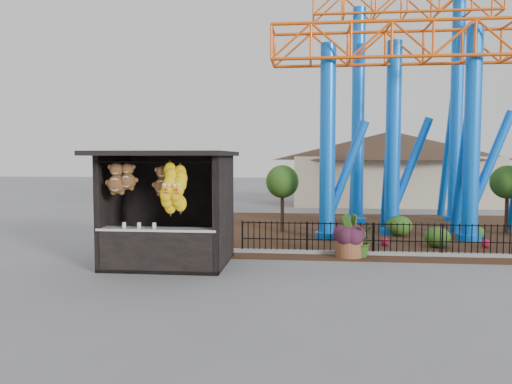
# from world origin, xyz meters

# --- Properties ---
(ground) EXTENTS (120.00, 120.00, 0.00)m
(ground) POSITION_xyz_m (0.00, 0.00, 0.00)
(ground) COLOR slate
(ground) RESTS_ON ground
(mulch_bed) EXTENTS (18.00, 12.00, 0.02)m
(mulch_bed) POSITION_xyz_m (4.00, 8.00, 0.01)
(mulch_bed) COLOR #331E11
(mulch_bed) RESTS_ON ground
(curb) EXTENTS (18.00, 0.18, 0.12)m
(curb) POSITION_xyz_m (4.00, 3.00, 0.06)
(curb) COLOR gray
(curb) RESTS_ON ground
(prize_booth) EXTENTS (3.50, 3.40, 3.12)m
(prize_booth) POSITION_xyz_m (-3.01, 0.90, 1.54)
(prize_booth) COLOR black
(prize_booth) RESTS_ON ground
(picket_fence) EXTENTS (12.20, 0.06, 1.00)m
(picket_fence) POSITION_xyz_m (4.90, 3.00, 0.50)
(picket_fence) COLOR black
(picket_fence) RESTS_ON ground
(roller_coaster) EXTENTS (11.00, 6.37, 10.82)m
(roller_coaster) POSITION_xyz_m (5.12, 8.23, 6.44)
(roller_coaster) COLOR blue
(roller_coaster) RESTS_ON ground
(terracotta_planter) EXTENTS (1.07, 1.07, 0.55)m
(terracotta_planter) POSITION_xyz_m (2.03, 2.66, 0.27)
(terracotta_planter) COLOR brown
(terracotta_planter) RESTS_ON ground
(planter_foliage) EXTENTS (0.70, 0.70, 0.64)m
(planter_foliage) POSITION_xyz_m (2.03, 2.66, 0.87)
(planter_foliage) COLOR #371626
(planter_foliage) RESTS_ON terracotta_planter
(potted_plant) EXTENTS (1.08, 1.01, 0.97)m
(potted_plant) POSITION_xyz_m (2.40, 2.68, 0.48)
(potted_plant) COLOR #194F17
(potted_plant) RESTS_ON ground
(landscaping) EXTENTS (8.08, 3.66, 0.76)m
(landscaping) POSITION_xyz_m (4.91, 5.61, 0.34)
(landscaping) COLOR #2B5117
(landscaping) RESTS_ON mulch_bed
(pavilion) EXTENTS (15.00, 15.00, 4.80)m
(pavilion) POSITION_xyz_m (6.00, 20.00, 3.07)
(pavilion) COLOR #BFAD8C
(pavilion) RESTS_ON ground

